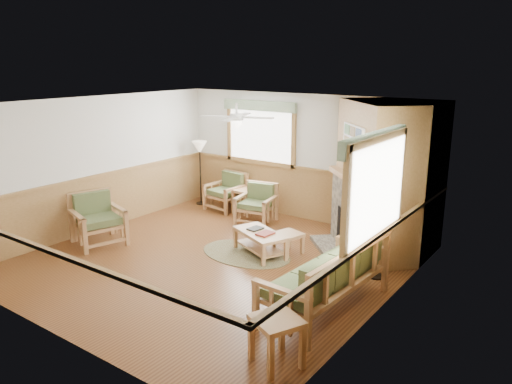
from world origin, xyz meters
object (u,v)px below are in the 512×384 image
Objects in this scene: sofa at (326,276)px; end_table_sofa at (277,341)px; armchair_left at (98,219)px; end_table_chairs at (246,201)px; coffee_table at (260,243)px; armchair_back_right at (256,204)px; footstool at (288,243)px; floor_lamp_left at (200,173)px; armchair_back_left at (226,191)px; floor_lamp_right at (379,229)px.

sofa is 3.68× the size of end_table_sofa.
end_table_chairs is (1.11, 3.16, -0.20)m from armchair_left.
end_table_sofa reaches higher than coffee_table.
armchair_back_right is 0.70m from end_table_chairs.
sofa reaches higher than armchair_left.
end_table_chairs is at bearing 143.91° from footstool.
armchair_left is 1.64× the size of end_table_sofa.
floor_lamp_left is (-1.91, 0.38, 0.36)m from armchair_back_right.
armchair_back_left is 3.03m from footstool.
sofa is at bearing -43.46° from footstool.
floor_lamp_left is (-5.10, 4.42, 0.48)m from end_table_sofa.
sofa is at bearing -30.61° from floor_lamp_left.
end_table_chairs reaches higher than coffee_table.
coffee_table is at bearing -47.65° from end_table_chairs.
end_table_chairs is 0.96× the size of end_table_sofa.
armchair_left is 5.03m from end_table_sofa.
armchair_back_right is 1.86× the size of footstool.
armchair_left is 3.16m from floor_lamp_left.
armchair_left is (-1.67, -2.76, 0.07)m from armchair_back_right.
footstool is (1.49, -1.10, -0.22)m from armchair_back_right.
floor_lamp_left reaches higher than end_table_sofa.
coffee_table is at bearing 128.57° from end_table_sofa.
armchair_left is 0.59× the size of floor_lamp_right.
end_table_sofa is at bearing -27.57° from coffee_table.
floor_lamp_left is (-3.40, 1.47, 0.58)m from footstool.
floor_lamp_right is at bearing -13.31° from armchair_back_left.
floor_lamp_right is (0.00, 2.91, 0.52)m from end_table_sofa.
end_table_sofa is (4.86, -1.28, -0.19)m from armchair_left.
coffee_table is 0.51m from footstool.
armchair_back_right is 1.47× the size of end_table_chairs.
armchair_left is at bearing -83.35° from sofa.
armchair_back_right reaches higher than end_table_sofa.
floor_lamp_right reaches higher than armchair_back_right.
armchair_back_left is at bearing -178.13° from end_table_chairs.
footstool is at bearing 119.97° from end_table_sofa.
armchair_left is 1.71× the size of end_table_chairs.
floor_lamp_left is at bearing 163.50° from floor_lamp_right.
armchair_back_right is 0.86× the size of armchair_left.
armchair_back_right reaches higher than footstool.
footstool is 0.27× the size of floor_lamp_right.
armchair_back_right is 5.15m from end_table_sofa.
floor_lamp_right is (1.70, -0.04, 0.62)m from footstool.
floor_lamp_left is at bearing 139.10° from end_table_sofa.
floor_lamp_right reaches higher than footstool.
floor_lamp_right reaches higher than floor_lamp_left.
end_table_chairs is at bearing 0.91° from floor_lamp_left.
floor_lamp_left is at bearing 156.58° from footstool.
floor_lamp_left is at bearing 22.00° from armchair_left.
coffee_table is 2.18m from floor_lamp_right.
sofa is 2.11m from footstool.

